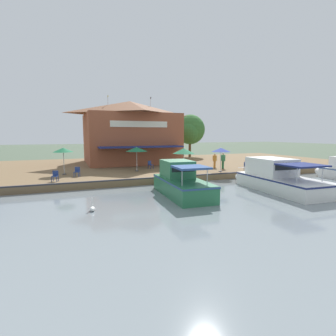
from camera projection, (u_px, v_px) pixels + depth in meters
ground_plane at (175, 184)px, 22.79m from camera, size 220.00×220.00×0.00m
quay_deck at (141, 166)px, 32.91m from camera, size 22.00×56.00×0.60m
quay_edge_fender at (174, 176)px, 22.80m from camera, size 0.20×50.40×0.10m
waterfront_restaurant at (130, 132)px, 34.58m from camera, size 11.38×11.86×8.70m
patio_umbrella_near_quay_edge at (137, 149)px, 26.25m from camera, size 2.19×2.19×2.47m
patio_umbrella_by_entrance at (221, 150)px, 25.92m from camera, size 1.87×1.87×2.42m
patio_umbrella_far_corner at (63, 150)px, 24.02m from camera, size 1.83×1.83×2.52m
patio_umbrella_mid_patio_right at (184, 151)px, 25.70m from camera, size 2.13×2.13×2.39m
cafe_chair_facing_river at (264, 164)px, 28.24m from camera, size 0.47×0.47×0.85m
cafe_chair_far_corner_seat at (150, 164)px, 28.46m from camera, size 0.59×0.59×0.85m
cafe_chair_beside_entrance at (55, 175)px, 20.58m from camera, size 0.55×0.55×0.85m
cafe_chair_under_first_umbrella at (246, 166)px, 27.26m from camera, size 0.55×0.55×0.85m
cafe_chair_back_row_seat at (77, 171)px, 22.98m from camera, size 0.56×0.56×0.85m
person_near_entrance at (215, 159)px, 29.17m from camera, size 0.45×0.45×1.61m
person_at_quay_edge at (223, 159)px, 28.39m from camera, size 0.49×0.49×1.73m
motorboat_second_along at (179, 182)px, 18.68m from camera, size 7.31×2.76×2.35m
motorboat_fourth_along at (274, 178)px, 20.31m from camera, size 8.69×3.48×2.37m
swan at (92, 208)px, 14.44m from camera, size 0.62×0.34×0.69m
tree_downstream_bank at (190, 130)px, 43.51m from camera, size 5.20×4.95×7.02m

